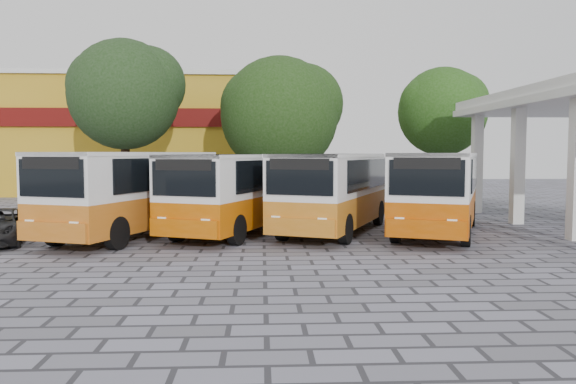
{
  "coord_description": "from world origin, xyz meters",
  "views": [
    {
      "loc": [
        -2.57,
        -16.21,
        2.9
      ],
      "look_at": [
        -1.63,
        3.8,
        1.5
      ],
      "focal_mm": 35.0,
      "sensor_mm": 36.0,
      "label": 1
    }
  ],
  "objects": [
    {
      "name": "ground",
      "position": [
        0.0,
        0.0,
        0.0
      ],
      "size": [
        90.0,
        90.0,
        0.0
      ],
      "primitive_type": "plane",
      "color": "slate",
      "rests_on": "ground"
    },
    {
      "name": "shophouse_block",
      "position": [
        -11.0,
        25.99,
        4.16
      ],
      "size": [
        20.4,
        10.4,
        8.3
      ],
      "color": "#B88B18",
      "rests_on": "ground"
    },
    {
      "name": "bus_far_left",
      "position": [
        -7.01,
        3.48,
        1.69
      ],
      "size": [
        5.16,
        8.67,
        2.92
      ],
      "rotation": [
        0.0,
        0.0,
        -0.36
      ],
      "color": "#B85F14",
      "rests_on": "ground"
    },
    {
      "name": "bus_centre_left",
      "position": [
        -3.36,
        4.04,
        1.65
      ],
      "size": [
        5.22,
        8.46,
        2.84
      ],
      "rotation": [
        0.0,
        0.0,
        -0.39
      ],
      "color": "#B85000",
      "rests_on": "ground"
    },
    {
      "name": "bus_centre_right",
      "position": [
        0.12,
        4.11,
        1.66
      ],
      "size": [
        5.35,
        8.51,
        2.86
      ],
      "rotation": [
        0.0,
        0.0,
        -0.41
      ],
      "color": "#B96915",
      "rests_on": "ground"
    },
    {
      "name": "bus_far_right",
      "position": [
        3.74,
        3.52,
        1.68
      ],
      "size": [
        5.32,
        8.61,
        2.9
      ],
      "rotation": [
        0.0,
        0.0,
        -0.39
      ],
      "color": "#AF4500",
      "rests_on": "ground"
    },
    {
      "name": "tree_left",
      "position": [
        -9.81,
        14.4,
        6.19
      ],
      "size": [
        6.17,
        5.88,
        8.94
      ],
      "color": "black",
      "rests_on": "ground"
    },
    {
      "name": "tree_middle",
      "position": [
        -1.45,
        16.06,
        5.25
      ],
      "size": [
        7.06,
        6.72,
        8.39
      ],
      "color": "#392618",
      "rests_on": "ground"
    },
    {
      "name": "tree_right",
      "position": [
        7.9,
        15.82,
        5.43
      ],
      "size": [
        5.31,
        5.06,
        7.8
      ],
      "color": "#372211",
      "rests_on": "ground"
    }
  ]
}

